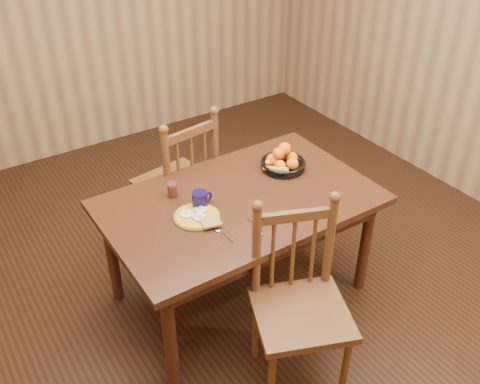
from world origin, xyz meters
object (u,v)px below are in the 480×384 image
dining_table (240,211)px  chair_near (299,305)px  coffee_mug (201,200)px  fruit_bowl (283,161)px  breakfast_plate (198,216)px  chair_far (180,183)px

dining_table → chair_near: size_ratio=1.51×
coffee_mug → fruit_bowl: size_ratio=0.46×
breakfast_plate → chair_far: bearing=71.2°
fruit_bowl → dining_table: bearing=-161.2°
chair_far → breakfast_plate: bearing=62.6°
chair_far → breakfast_plate: (-0.24, -0.70, 0.24)m
dining_table → breakfast_plate: breakfast_plate is taller
chair_far → breakfast_plate: chair_far is taller
coffee_mug → fruit_bowl: (0.66, 0.09, 0.00)m
dining_table → chair_near: chair_near is taller
chair_near → coffee_mug: (-0.15, 0.75, 0.29)m
chair_far → fruit_bowl: size_ratio=3.69×
breakfast_plate → coffee_mug: (0.07, 0.08, 0.04)m
dining_table → fruit_bowl: (0.42, 0.14, 0.14)m
chair_near → coffee_mug: size_ratio=7.93×
chair_far → coffee_mug: chair_far is taller
chair_near → breakfast_plate: 0.75m
chair_near → fruit_bowl: 1.02m
dining_table → chair_far: (-0.07, 0.67, -0.14)m
dining_table → chair_near: bearing=-97.2°
breakfast_plate → chair_near: bearing=-72.2°
breakfast_plate → coffee_mug: size_ratio=2.22×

